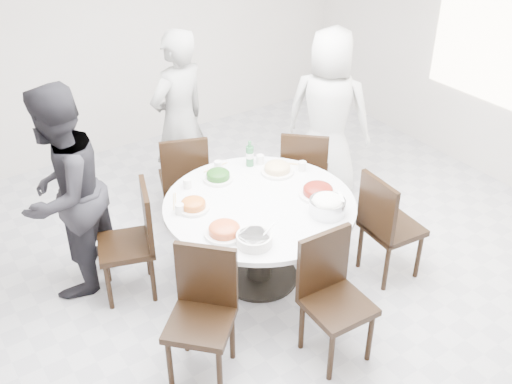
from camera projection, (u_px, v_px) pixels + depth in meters
floor at (269, 284)px, 4.96m from camera, size 6.00×6.00×0.01m
wall_back at (107, 28)px, 6.33m from camera, size 6.00×0.01×2.80m
dining_table at (259, 241)px, 4.83m from camera, size 1.50×1.50×0.75m
chair_ne at (305, 172)px, 5.58m from camera, size 0.59×0.59×0.95m
chair_n at (184, 177)px, 5.50m from camera, size 0.54×0.54×0.95m
chair_nw at (125, 243)px, 4.64m from camera, size 0.53×0.53×0.95m
chair_sw at (200, 321)px, 3.92m from camera, size 0.59×0.59×0.95m
chair_s at (338, 303)px, 4.07m from camera, size 0.44×0.44×0.95m
chair_se at (393, 225)px, 4.85m from camera, size 0.46×0.46×0.95m
diner_right at (328, 115)px, 5.78m from camera, size 0.94×0.99×1.70m
diner_middle at (179, 121)px, 5.59m from camera, size 0.73×0.58×1.75m
diner_left at (63, 194)px, 4.53m from camera, size 1.07×1.04×1.73m
dish_greens at (218, 177)px, 4.91m from camera, size 0.25×0.25×0.06m
dish_pale at (277, 169)px, 5.00m from camera, size 0.28×0.28×0.07m
dish_orange at (193, 206)px, 4.53m from camera, size 0.24×0.24×0.06m
dish_redbrown at (318, 192)px, 4.70m from camera, size 0.30×0.30×0.08m
dish_tofu at (224, 231)px, 4.25m from camera, size 0.29×0.29×0.07m
rice_bowl at (327, 207)px, 4.47m from camera, size 0.27×0.27×0.12m
soup_bowl at (254, 239)px, 4.16m from camera, size 0.25×0.25×0.08m
beverage_bottle at (250, 154)px, 5.07m from camera, size 0.07×0.07×0.23m
tea_cups at (220, 166)px, 5.04m from camera, size 0.07×0.07×0.08m
chopsticks at (214, 168)px, 5.08m from camera, size 0.24×0.04×0.01m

